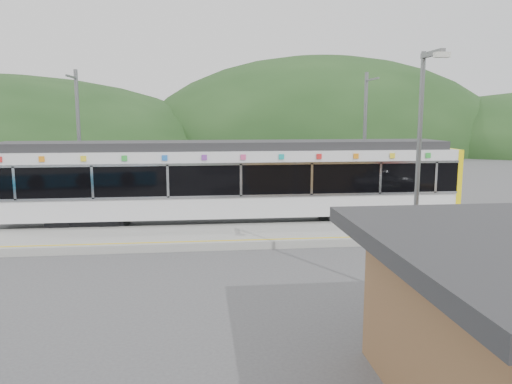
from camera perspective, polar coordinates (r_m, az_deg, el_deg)
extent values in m
plane|color=#4C4C4F|center=(16.76, -1.71, -8.22)|extent=(120.00, 120.00, 0.00)
ellipsoid|color=#1E3D19|center=(72.24, 7.48, 4.86)|extent=(52.00, 39.00, 26.00)
cube|color=#9E9E99|center=(19.89, -2.50, -5.03)|extent=(26.00, 3.20, 0.30)
cube|color=yellow|center=(18.60, -2.22, -5.53)|extent=(26.00, 0.10, 0.01)
cube|color=black|center=(22.96, -18.44, -3.22)|extent=(3.20, 2.20, 0.56)
cube|color=black|center=(23.57, 11.45, -2.64)|extent=(3.20, 2.20, 0.56)
cube|color=silver|center=(22.34, -3.31, -1.17)|extent=(20.00, 2.90, 0.92)
cube|color=black|center=(22.16, -3.34, 1.85)|extent=(20.00, 2.96, 1.45)
cube|color=silver|center=(20.78, -3.10, -0.50)|extent=(20.00, 0.05, 0.10)
cube|color=silver|center=(20.60, -3.13, 3.21)|extent=(20.00, 0.05, 0.10)
cube|color=silver|center=(22.07, -3.36, 4.30)|extent=(20.00, 2.90, 0.45)
cube|color=#2D2D30|center=(22.04, -3.37, 5.35)|extent=(19.40, 2.50, 0.36)
cube|color=yellow|center=(24.88, 20.63, 1.31)|extent=(0.24, 2.92, 3.00)
cube|color=silver|center=(21.91, -25.91, 0.89)|extent=(0.10, 0.05, 1.35)
cube|color=silver|center=(21.09, -18.20, 1.06)|extent=(0.10, 0.05, 1.35)
cube|color=silver|center=(20.69, -10.04, 1.23)|extent=(0.10, 0.05, 1.35)
cube|color=silver|center=(20.71, -1.73, 1.37)|extent=(0.10, 0.05, 1.35)
cube|color=silver|center=(21.17, 6.39, 1.48)|extent=(0.10, 0.05, 1.35)
cube|color=silver|center=(22.02, 14.03, 1.55)|extent=(0.10, 0.05, 1.35)
cube|color=silver|center=(23.01, 19.87, 1.59)|extent=(0.10, 0.05, 1.35)
cube|color=orange|center=(21.47, -23.30, 3.48)|extent=(0.22, 0.04, 0.22)
cube|color=yellow|center=(21.07, -19.12, 3.62)|extent=(0.22, 0.04, 0.22)
cube|color=green|center=(20.77, -14.81, 3.75)|extent=(0.22, 0.04, 0.22)
cube|color=blue|center=(20.60, -10.39, 3.86)|extent=(0.22, 0.04, 0.22)
cube|color=purple|center=(20.55, -5.93, 3.94)|extent=(0.22, 0.04, 0.22)
cube|color=#E54C8C|center=(20.63, -1.47, 4.01)|extent=(0.22, 0.04, 0.22)
cube|color=#19A5A5|center=(20.83, 2.93, 4.04)|extent=(0.22, 0.04, 0.22)
cube|color=red|center=(21.14, 7.22, 4.06)|extent=(0.22, 0.04, 0.22)
cube|color=orange|center=(21.58, 11.37, 4.05)|extent=(0.22, 0.04, 0.22)
cube|color=yellow|center=(22.12, 15.33, 4.02)|extent=(0.22, 0.04, 0.22)
cube|color=green|center=(22.76, 19.08, 3.98)|extent=(0.22, 0.04, 0.22)
cylinder|color=slate|center=(25.26, -19.53, 5.12)|extent=(0.18, 0.18, 7.00)
cube|color=slate|center=(24.50, -20.34, 12.24)|extent=(0.08, 1.80, 0.08)
cylinder|color=slate|center=(25.97, 12.29, 5.51)|extent=(0.18, 0.18, 7.00)
cube|color=slate|center=(25.23, 13.11, 12.44)|extent=(0.08, 1.80, 0.08)
cylinder|color=slate|center=(13.57, 17.96, 1.30)|extent=(0.12, 0.12, 6.47)
cube|color=slate|center=(13.11, 19.53, 14.70)|extent=(0.12, 1.08, 0.12)
cube|color=silver|center=(12.66, 20.49, 14.48)|extent=(0.35, 0.18, 0.12)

